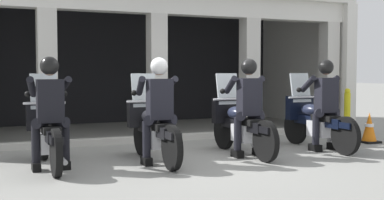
# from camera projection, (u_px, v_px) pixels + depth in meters

# --- Properties ---
(ground_plane) EXTENTS (80.00, 80.00, 0.00)m
(ground_plane) POSITION_uv_depth(u_px,v_px,m) (145.00, 137.00, 10.43)
(ground_plane) COLOR gray
(station_building) EXTENTS (9.89, 4.10, 3.16)m
(station_building) POSITION_uv_depth(u_px,v_px,m) (129.00, 47.00, 11.98)
(station_building) COLOR black
(station_building) RESTS_ON ground
(kerb_strip) EXTENTS (9.39, 0.24, 0.12)m
(kerb_strip) POSITION_uv_depth(u_px,v_px,m) (165.00, 138.00, 9.78)
(kerb_strip) COLOR #B7B5AD
(kerb_strip) RESTS_ON ground
(motorcycle_far_left) EXTENTS (0.62, 2.04, 1.35)m
(motorcycle_far_left) POSITION_uv_depth(u_px,v_px,m) (48.00, 132.00, 7.13)
(motorcycle_far_left) COLOR black
(motorcycle_far_left) RESTS_ON ground
(police_officer_far_left) EXTENTS (0.63, 0.61, 1.58)m
(police_officer_far_left) POSITION_uv_depth(u_px,v_px,m) (50.00, 103.00, 6.84)
(police_officer_far_left) COLOR black
(police_officer_far_left) RESTS_ON ground
(motorcycle_center_left) EXTENTS (0.62, 2.04, 1.35)m
(motorcycle_center_left) POSITION_uv_depth(u_px,v_px,m) (153.00, 129.00, 7.56)
(motorcycle_center_left) COLOR black
(motorcycle_center_left) RESTS_ON ground
(police_officer_center_left) EXTENTS (0.63, 0.61, 1.58)m
(police_officer_center_left) POSITION_uv_depth(u_px,v_px,m) (159.00, 101.00, 7.27)
(police_officer_center_left) COLOR black
(police_officer_center_left) RESTS_ON ground
(motorcycle_center_right) EXTENTS (0.62, 2.04, 1.35)m
(motorcycle_center_right) POSITION_uv_depth(u_px,v_px,m) (240.00, 124.00, 8.20)
(motorcycle_center_right) COLOR black
(motorcycle_center_right) RESTS_ON ground
(police_officer_center_right) EXTENTS (0.63, 0.61, 1.58)m
(police_officer_center_right) POSITION_uv_depth(u_px,v_px,m) (248.00, 99.00, 7.92)
(police_officer_center_right) COLOR black
(police_officer_center_right) RESTS_ON ground
(motorcycle_far_right) EXTENTS (0.62, 2.04, 1.35)m
(motorcycle_far_right) POSITION_uv_depth(u_px,v_px,m) (315.00, 120.00, 8.82)
(motorcycle_far_right) COLOR black
(motorcycle_far_right) RESTS_ON ground
(police_officer_far_right) EXTENTS (0.63, 0.61, 1.58)m
(police_officer_far_right) POSITION_uv_depth(u_px,v_px,m) (325.00, 97.00, 8.54)
(police_officer_far_right) COLOR black
(police_officer_far_right) RESTS_ON ground
(traffic_cone_flank) EXTENTS (0.34, 0.34, 0.59)m
(traffic_cone_flank) POSITION_uv_depth(u_px,v_px,m) (369.00, 128.00, 9.50)
(traffic_cone_flank) COLOR black
(traffic_cone_flank) RESTS_ON ground
(bollard_kerbside) EXTENTS (0.14, 0.14, 1.01)m
(bollard_kerbside) POSITION_uv_depth(u_px,v_px,m) (347.00, 111.00, 10.99)
(bollard_kerbside) COLOR yellow
(bollard_kerbside) RESTS_ON ground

